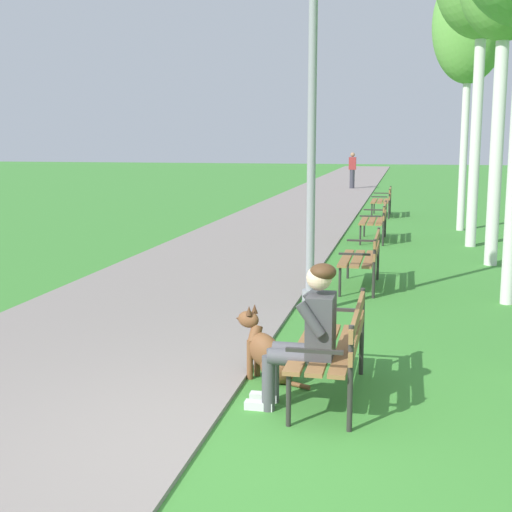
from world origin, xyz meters
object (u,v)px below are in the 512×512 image
object	(u,v)px
park_bench_far	(376,218)
dog_brown	(269,354)
lamp_post_near	(312,141)
park_bench_near	(336,342)
birch_tree_sixth	(470,26)
pedestrian_distant	(352,170)
park_bench_mid	(364,255)
person_seated_on_near_bench	(308,331)
park_bench_furthest	(384,199)

from	to	relation	value
park_bench_far	dog_brown	xyz separation A→B (m)	(-0.57, -9.50, -0.25)
lamp_post_near	park_bench_near	bearing A→B (deg)	-78.07
park_bench_near	birch_tree_sixth	xyz separation A→B (m)	(1.88, 12.16, 4.38)
dog_brown	birch_tree_sixth	distance (m)	12.97
lamp_post_near	pedestrian_distant	bearing A→B (deg)	93.08
lamp_post_near	pedestrian_distant	size ratio (longest dim) A/B	2.60
park_bench_mid	lamp_post_near	world-z (taller)	lamp_post_near
park_bench_mid	person_seated_on_near_bench	bearing A→B (deg)	-91.87
park_bench_furthest	lamp_post_near	world-z (taller)	lamp_post_near
park_bench_mid	birch_tree_sixth	xyz separation A→B (m)	(1.93, 7.43, 4.38)
lamp_post_near	person_seated_on_near_bench	bearing A→B (deg)	-82.57
park_bench_near	park_bench_furthest	size ratio (longest dim) A/B	1.00
park_bench_mid	lamp_post_near	distance (m)	2.48
park_bench_near	person_seated_on_near_bench	xyz separation A→B (m)	(-0.21, -0.30, 0.17)
park_bench_near	park_bench_furthest	xyz separation A→B (m)	(-0.10, 15.00, 0.00)
person_seated_on_near_bench	birch_tree_sixth	size ratio (longest dim) A/B	0.20
park_bench_mid	park_bench_near	bearing A→B (deg)	-89.48
park_bench_furthest	birch_tree_sixth	xyz separation A→B (m)	(1.99, -2.84, 4.38)
park_bench_mid	park_bench_furthest	distance (m)	10.27
lamp_post_near	birch_tree_sixth	distance (m)	9.83
pedestrian_distant	park_bench_near	bearing A→B (deg)	-85.88
dog_brown	lamp_post_near	bearing A→B (deg)	89.76
park_bench_near	park_bench_far	distance (m)	9.81
park_bench_furthest	pedestrian_distant	xyz separation A→B (m)	(-1.79, 11.25, 0.33)
birch_tree_sixth	pedestrian_distant	world-z (taller)	birch_tree_sixth
person_seated_on_near_bench	birch_tree_sixth	world-z (taller)	birch_tree_sixth
park_bench_near	dog_brown	world-z (taller)	park_bench_near
park_bench_furthest	pedestrian_distant	world-z (taller)	pedestrian_distant
park_bench_furthest	birch_tree_sixth	distance (m)	5.59
park_bench_near	pedestrian_distant	xyz separation A→B (m)	(-1.89, 26.25, 0.33)
park_bench_furthest	person_seated_on_near_bench	world-z (taller)	person_seated_on_near_bench
park_bench_far	lamp_post_near	size ratio (longest dim) A/B	0.35
lamp_post_near	birch_tree_sixth	bearing A→B (deg)	74.52
pedestrian_distant	park_bench_far	bearing A→B (deg)	-83.74
park_bench_mid	pedestrian_distant	size ratio (longest dim) A/B	0.91
park_bench_far	birch_tree_sixth	world-z (taller)	birch_tree_sixth
park_bench_far	pedestrian_distant	distance (m)	16.54
park_bench_furthest	pedestrian_distant	distance (m)	11.40
birch_tree_sixth	pedestrian_distant	bearing A→B (deg)	104.98
park_bench_furthest	lamp_post_near	distance (m)	12.09
park_bench_far	park_bench_mid	bearing A→B (deg)	-89.51
dog_brown	birch_tree_sixth	world-z (taller)	birch_tree_sixth
park_bench_mid	birch_tree_sixth	world-z (taller)	birch_tree_sixth
park_bench_mid	person_seated_on_near_bench	world-z (taller)	person_seated_on_near_bench
park_bench_mid	pedestrian_distant	distance (m)	21.61
person_seated_on_near_bench	dog_brown	xyz separation A→B (m)	(-0.45, 0.61, -0.42)
lamp_post_near	park_bench_far	bearing A→B (deg)	85.31
park_bench_mid	person_seated_on_near_bench	distance (m)	5.03
park_bench_near	park_bench_mid	bearing A→B (deg)	90.52
park_bench_furthest	dog_brown	bearing A→B (deg)	-92.14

